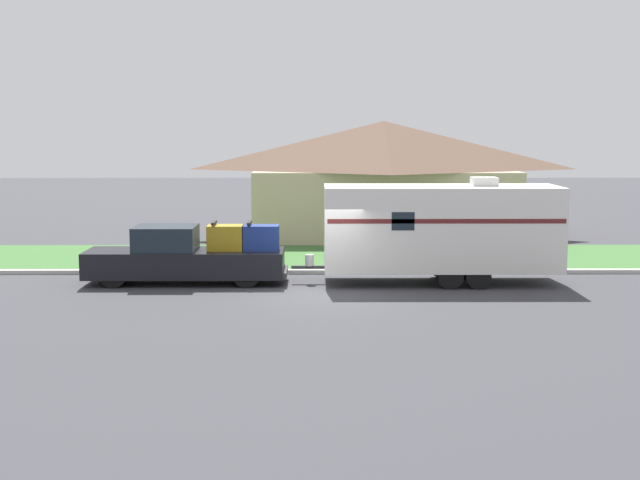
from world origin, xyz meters
The scene contains 7 objects.
ground_plane centered at (0.00, 0.00, 0.00)m, with size 120.00×120.00×0.00m, color #38383D.
curb_strip centered at (0.00, 3.75, 0.07)m, with size 80.00×0.30×0.14m.
lawn_strip centered at (0.00, 7.40, 0.01)m, with size 80.00×7.00×0.03m.
house_across_street centered at (2.87, 13.90, 2.72)m, with size 12.43×6.78×5.24m.
pickup_truck centered at (-4.31, 1.90, 0.87)m, with size 6.44×1.91×2.00m.
travel_trailer centered at (3.82, 1.90, 1.79)m, with size 8.54×2.45×3.41m.
mailbox centered at (0.38, 4.72, 1.04)m, with size 0.48×0.20×1.36m.
Camera 1 is at (-0.24, -26.37, 5.04)m, focal length 50.00 mm.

